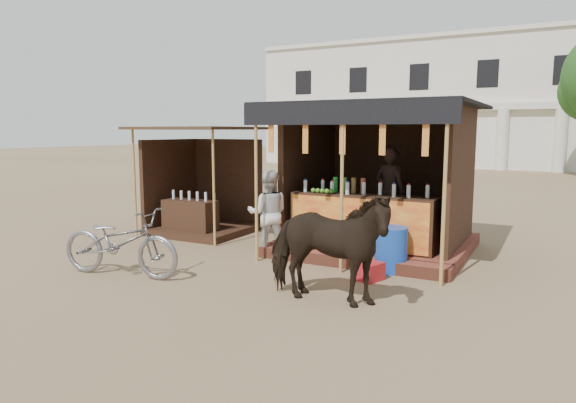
# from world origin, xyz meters

# --- Properties ---
(ground) EXTENTS (120.00, 120.00, 0.00)m
(ground) POSITION_xyz_m (0.00, 0.00, 0.00)
(ground) COLOR #846B4C
(ground) RESTS_ON ground
(main_stall) EXTENTS (3.60, 3.61, 2.78)m
(main_stall) POSITION_xyz_m (1.01, 3.36, 1.03)
(main_stall) COLOR brown
(main_stall) RESTS_ON ground
(secondary_stall) EXTENTS (2.40, 2.40, 2.38)m
(secondary_stall) POSITION_xyz_m (-3.17, 3.24, 0.85)
(secondary_stall) COLOR #392215
(secondary_stall) RESTS_ON ground
(cow) EXTENTS (1.85, 0.92, 1.53)m
(cow) POSITION_xyz_m (1.40, 0.05, 0.77)
(cow) COLOR black
(cow) RESTS_ON ground
(motorbike) EXTENTS (2.17, 1.06, 1.09)m
(motorbike) POSITION_xyz_m (-2.02, -0.27, 0.55)
(motorbike) COLOR gray
(motorbike) RESTS_ON ground
(bystander) EXTENTS (0.97, 0.91, 1.58)m
(bystander) POSITION_xyz_m (-0.62, 2.00, 0.79)
(bystander) COLOR silver
(bystander) RESTS_ON ground
(blue_barrel) EXTENTS (0.61, 0.61, 0.74)m
(blue_barrel) POSITION_xyz_m (1.70, 2.00, 0.37)
(blue_barrel) COLOR #1642A6
(blue_barrel) RESTS_ON ground
(red_crate) EXTENTS (0.49, 0.50, 0.28)m
(red_crate) POSITION_xyz_m (1.53, 1.37, 0.14)
(red_crate) COLOR #A61B1E
(red_crate) RESTS_ON ground
(cooler) EXTENTS (0.71, 0.56, 0.46)m
(cooler) POSITION_xyz_m (1.87, 2.60, 0.23)
(cooler) COLOR #1A7821
(cooler) RESTS_ON ground
(background_building) EXTENTS (26.00, 7.45, 8.18)m
(background_building) POSITION_xyz_m (-2.00, 29.94, 3.98)
(background_building) COLOR silver
(background_building) RESTS_ON ground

